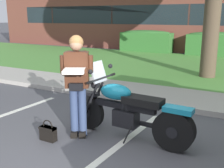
{
  "coord_description": "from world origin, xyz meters",
  "views": [
    {
      "loc": [
        2.11,
        -2.66,
        1.99
      ],
      "look_at": [
        -0.05,
        1.37,
        0.85
      ],
      "focal_mm": 43.6,
      "sensor_mm": 36.0,
      "label": 1
    }
  ],
  "objects_px": {
    "hedge_left": "(146,41)",
    "rider_person": "(77,79)",
    "brick_building": "(207,16)",
    "motorcycle": "(132,111)",
    "hedge_center_left": "(216,44)",
    "handbag": "(48,132)"
  },
  "relations": [
    {
      "from": "hedge_left",
      "to": "rider_person",
      "type": "bearing_deg",
      "value": -74.48
    },
    {
      "from": "hedge_left",
      "to": "brick_building",
      "type": "bearing_deg",
      "value": 70.02
    },
    {
      "from": "motorcycle",
      "to": "hedge_left",
      "type": "xyz_separation_m",
      "value": [
        -3.9,
        10.71,
        0.16
      ]
    },
    {
      "from": "motorcycle",
      "to": "hedge_left",
      "type": "bearing_deg",
      "value": 110.03
    },
    {
      "from": "motorcycle",
      "to": "hedge_center_left",
      "type": "xyz_separation_m",
      "value": [
        -0.16,
        10.71,
        0.16
      ]
    },
    {
      "from": "motorcycle",
      "to": "brick_building",
      "type": "relative_size",
      "value": 0.08
    },
    {
      "from": "rider_person",
      "to": "brick_building",
      "type": "bearing_deg",
      "value": 92.98
    },
    {
      "from": "rider_person",
      "to": "handbag",
      "type": "bearing_deg",
      "value": -131.37
    },
    {
      "from": "motorcycle",
      "to": "brick_building",
      "type": "height_order",
      "value": "brick_building"
    },
    {
      "from": "rider_person",
      "to": "handbag",
      "type": "height_order",
      "value": "rider_person"
    },
    {
      "from": "brick_building",
      "to": "handbag",
      "type": "bearing_deg",
      "value": -88.2
    },
    {
      "from": "handbag",
      "to": "motorcycle",
      "type": "bearing_deg",
      "value": 30.06
    },
    {
      "from": "handbag",
      "to": "hedge_center_left",
      "type": "xyz_separation_m",
      "value": [
        1.03,
        11.4,
        0.51
      ]
    },
    {
      "from": "rider_person",
      "to": "hedge_center_left",
      "type": "distance_m",
      "value": 11.04
    },
    {
      "from": "rider_person",
      "to": "brick_building",
      "type": "height_order",
      "value": "brick_building"
    },
    {
      "from": "handbag",
      "to": "rider_person",
      "type": "bearing_deg",
      "value": 48.63
    },
    {
      "from": "rider_person",
      "to": "hedge_center_left",
      "type": "height_order",
      "value": "rider_person"
    },
    {
      "from": "motorcycle",
      "to": "rider_person",
      "type": "xyz_separation_m",
      "value": [
        -0.85,
        -0.3,
        0.52
      ]
    },
    {
      "from": "handbag",
      "to": "hedge_center_left",
      "type": "bearing_deg",
      "value": 84.85
    },
    {
      "from": "motorcycle",
      "to": "rider_person",
      "type": "relative_size",
      "value": 1.32
    },
    {
      "from": "motorcycle",
      "to": "brick_building",
      "type": "distance_m",
      "value": 16.84
    },
    {
      "from": "hedge_center_left",
      "to": "handbag",
      "type": "bearing_deg",
      "value": -95.15
    }
  ]
}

